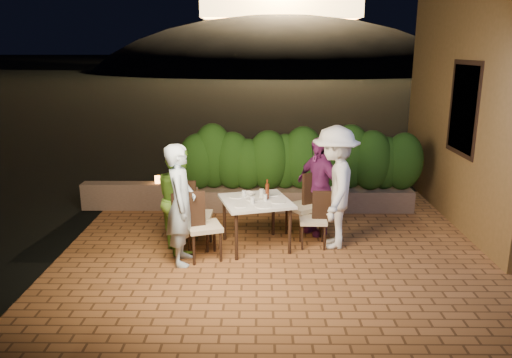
{
  "coord_description": "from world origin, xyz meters",
  "views": [
    {
      "loc": [
        -0.54,
        -6.72,
        2.98
      ],
      "look_at": [
        -0.61,
        0.55,
        1.05
      ],
      "focal_mm": 35.0,
      "sensor_mm": 36.0,
      "label": 1
    }
  ],
  "objects_px": {
    "chair_right_back": "(304,205)",
    "diner_white": "(335,187)",
    "beer_bottle": "(267,189)",
    "chair_left_front": "(204,225)",
    "chair_left_back": "(195,214)",
    "bowl": "(248,194)",
    "chair_right_front": "(313,219)",
    "diner_blue": "(181,205)",
    "dining_table": "(256,223)",
    "diner_green": "(179,199)",
    "diner_purple": "(318,186)",
    "parapet_lamp": "(158,180)"
  },
  "relations": [
    {
      "from": "chair_left_back",
      "to": "beer_bottle",
      "type": "bearing_deg",
      "value": 5.94
    },
    {
      "from": "diner_green",
      "to": "diner_white",
      "type": "relative_size",
      "value": 0.84
    },
    {
      "from": "chair_right_back",
      "to": "diner_white",
      "type": "height_order",
      "value": "diner_white"
    },
    {
      "from": "diner_white",
      "to": "diner_purple",
      "type": "xyz_separation_m",
      "value": [
        -0.18,
        0.55,
        -0.13
      ]
    },
    {
      "from": "chair_left_front",
      "to": "chair_right_back",
      "type": "distance_m",
      "value": 1.76
    },
    {
      "from": "chair_right_front",
      "to": "chair_right_back",
      "type": "bearing_deg",
      "value": -74.63
    },
    {
      "from": "diner_purple",
      "to": "diner_blue",
      "type": "bearing_deg",
      "value": -96.16
    },
    {
      "from": "bowl",
      "to": "diner_purple",
      "type": "xyz_separation_m",
      "value": [
        1.13,
        0.37,
        0.03
      ]
    },
    {
      "from": "chair_right_back",
      "to": "diner_green",
      "type": "distance_m",
      "value": 2.0
    },
    {
      "from": "beer_bottle",
      "to": "parapet_lamp",
      "type": "bearing_deg",
      "value": 138.69
    },
    {
      "from": "chair_left_back",
      "to": "parapet_lamp",
      "type": "xyz_separation_m",
      "value": [
        -0.95,
        1.88,
        0.05
      ]
    },
    {
      "from": "chair_right_back",
      "to": "diner_green",
      "type": "height_order",
      "value": "diner_green"
    },
    {
      "from": "diner_blue",
      "to": "dining_table",
      "type": "bearing_deg",
      "value": -63.19
    },
    {
      "from": "diner_white",
      "to": "parapet_lamp",
      "type": "distance_m",
      "value": 3.56
    },
    {
      "from": "chair_right_front",
      "to": "dining_table",
      "type": "bearing_deg",
      "value": 3.69
    },
    {
      "from": "dining_table",
      "to": "diner_purple",
      "type": "relative_size",
      "value": 0.61
    },
    {
      "from": "chair_right_front",
      "to": "parapet_lamp",
      "type": "xyz_separation_m",
      "value": [
        -2.74,
        1.82,
        0.13
      ]
    },
    {
      "from": "beer_bottle",
      "to": "chair_left_front",
      "type": "xyz_separation_m",
      "value": [
        -0.91,
        -0.51,
        -0.39
      ]
    },
    {
      "from": "diner_purple",
      "to": "beer_bottle",
      "type": "bearing_deg",
      "value": -93.33
    },
    {
      "from": "bowl",
      "to": "diner_white",
      "type": "bearing_deg",
      "value": -7.96
    },
    {
      "from": "dining_table",
      "to": "bowl",
      "type": "xyz_separation_m",
      "value": [
        -0.13,
        0.24,
        0.4
      ]
    },
    {
      "from": "dining_table",
      "to": "chair_right_back",
      "type": "height_order",
      "value": "chair_right_back"
    },
    {
      "from": "beer_bottle",
      "to": "chair_right_front",
      "type": "height_order",
      "value": "beer_bottle"
    },
    {
      "from": "chair_left_front",
      "to": "diner_purple",
      "type": "distance_m",
      "value": 2.06
    },
    {
      "from": "diner_purple",
      "to": "chair_left_back",
      "type": "bearing_deg",
      "value": -108.25
    },
    {
      "from": "dining_table",
      "to": "beer_bottle",
      "type": "xyz_separation_m",
      "value": [
        0.17,
        0.07,
        0.53
      ]
    },
    {
      "from": "chair_left_back",
      "to": "chair_right_back",
      "type": "distance_m",
      "value": 1.75
    },
    {
      "from": "diner_white",
      "to": "diner_blue",
      "type": "bearing_deg",
      "value": -65.4
    },
    {
      "from": "bowl",
      "to": "chair_right_front",
      "type": "relative_size",
      "value": 0.22
    },
    {
      "from": "chair_right_back",
      "to": "diner_purple",
      "type": "bearing_deg",
      "value": 178.27
    },
    {
      "from": "beer_bottle",
      "to": "parapet_lamp",
      "type": "distance_m",
      "value": 2.73
    },
    {
      "from": "beer_bottle",
      "to": "chair_right_back",
      "type": "height_order",
      "value": "beer_bottle"
    },
    {
      "from": "beer_bottle",
      "to": "chair_left_front",
      "type": "relative_size",
      "value": 0.3
    },
    {
      "from": "chair_left_back",
      "to": "diner_green",
      "type": "xyz_separation_m",
      "value": [
        -0.23,
        -0.05,
        0.26
      ]
    },
    {
      "from": "chair_right_back",
      "to": "diner_white",
      "type": "relative_size",
      "value": 0.56
    },
    {
      "from": "diner_blue",
      "to": "parapet_lamp",
      "type": "bearing_deg",
      "value": 16.24
    },
    {
      "from": "diner_green",
      "to": "diner_blue",
      "type": "bearing_deg",
      "value": 166.88
    },
    {
      "from": "beer_bottle",
      "to": "diner_green",
      "type": "distance_m",
      "value": 1.33
    },
    {
      "from": "beer_bottle",
      "to": "chair_right_back",
      "type": "xyz_separation_m",
      "value": [
        0.59,
        0.4,
        -0.38
      ]
    },
    {
      "from": "beer_bottle",
      "to": "chair_left_front",
      "type": "bearing_deg",
      "value": -150.78
    },
    {
      "from": "dining_table",
      "to": "diner_purple",
      "type": "height_order",
      "value": "diner_purple"
    },
    {
      "from": "beer_bottle",
      "to": "chair_left_back",
      "type": "xyz_separation_m",
      "value": [
        -1.09,
        -0.09,
        -0.38
      ]
    },
    {
      "from": "chair_left_front",
      "to": "diner_white",
      "type": "xyz_separation_m",
      "value": [
        1.93,
        0.5,
        0.43
      ]
    },
    {
      "from": "bowl",
      "to": "diner_blue",
      "type": "distance_m",
      "value": 1.23
    },
    {
      "from": "bowl",
      "to": "diner_purple",
      "type": "bearing_deg",
      "value": 18.18
    },
    {
      "from": "bowl",
      "to": "chair_right_front",
      "type": "distance_m",
      "value": 1.07
    },
    {
      "from": "dining_table",
      "to": "chair_right_front",
      "type": "xyz_separation_m",
      "value": [
        0.87,
        0.03,
        0.07
      ]
    },
    {
      "from": "chair_left_back",
      "to": "chair_right_front",
      "type": "xyz_separation_m",
      "value": [
        1.79,
        0.06,
        -0.08
      ]
    },
    {
      "from": "beer_bottle",
      "to": "diner_green",
      "type": "bearing_deg",
      "value": -173.83
    },
    {
      "from": "bowl",
      "to": "diner_green",
      "type": "relative_size",
      "value": 0.12
    }
  ]
}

